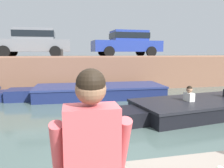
% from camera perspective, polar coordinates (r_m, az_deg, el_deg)
% --- Properties ---
extents(ground_plane, '(400.00, 400.00, 0.00)m').
position_cam_1_polar(ground_plane, '(6.89, -3.22, -8.60)').
color(ground_plane, '#4C605B').
extents(far_quay_wall, '(60.00, 6.00, 1.74)m').
position_cam_1_polar(far_quay_wall, '(14.18, -8.16, 3.60)').
color(far_quay_wall, brown).
rests_on(far_quay_wall, ground).
extents(far_wall_coping, '(60.00, 0.24, 0.08)m').
position_cam_1_polar(far_wall_coping, '(11.26, -7.15, 7.09)').
color(far_wall_coping, '#9F6C52').
rests_on(far_wall_coping, far_quay_wall).
extents(boat_moored_central_navy, '(6.78, 2.27, 0.55)m').
position_cam_1_polar(boat_moored_central_navy, '(9.77, -4.82, -1.95)').
color(boat_moored_central_navy, navy).
rests_on(boat_moored_central_navy, ground).
extents(motorboat_passing, '(5.95, 2.61, 0.96)m').
position_cam_1_polar(motorboat_passing, '(7.69, 22.18, -5.53)').
color(motorboat_passing, black).
rests_on(motorboat_passing, ground).
extents(car_left_inner_grey, '(4.08, 1.99, 1.54)m').
position_cam_1_polar(car_left_inner_grey, '(13.03, -19.88, 10.36)').
color(car_left_inner_grey, slate).
rests_on(car_left_inner_grey, far_quay_wall).
extents(car_centre_blue, '(4.14, 2.02, 1.54)m').
position_cam_1_polar(car_centre_blue, '(13.47, 3.99, 10.74)').
color(car_centre_blue, '#233893').
rests_on(car_centre_blue, far_quay_wall).
extents(mooring_bollard_mid, '(0.15, 0.15, 0.45)m').
position_cam_1_polar(mooring_bollard_mid, '(11.34, -13.00, 7.96)').
color(mooring_bollard_mid, '#2D2B28').
rests_on(mooring_bollard_mid, far_quay_wall).
extents(person_seated_left, '(0.54, 0.53, 0.97)m').
position_cam_1_polar(person_seated_left, '(1.58, -5.49, -17.72)').
color(person_seated_left, '#282833').
rests_on(person_seated_left, near_quay).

